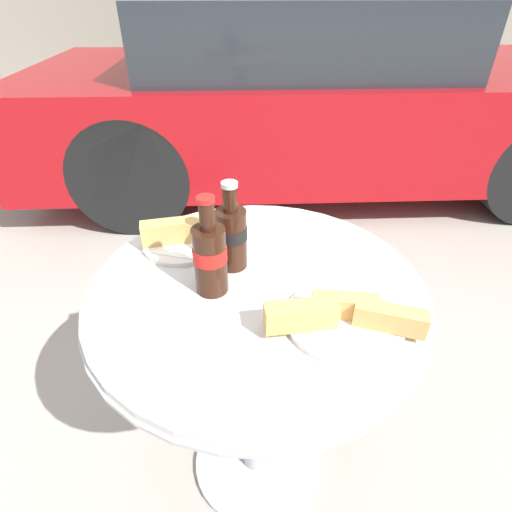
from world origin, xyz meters
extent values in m
plane|color=#A8A093|center=(0.00, 0.00, 0.00)|extent=(30.00, 30.00, 0.00)
cylinder|color=#B7B7BC|center=(0.00, 0.00, 0.01)|extent=(0.40, 0.40, 0.02)
cylinder|color=#B7B7BC|center=(0.00, 0.00, 0.38)|extent=(0.09, 0.09, 0.72)
cylinder|color=#B7B7BC|center=(0.00, 0.00, 0.73)|extent=(0.77, 0.77, 0.01)
cylinder|color=beige|center=(0.00, 0.00, 0.75)|extent=(0.76, 0.76, 0.02)
cylinder|color=#33190F|center=(-0.05, 0.08, 0.83)|extent=(0.07, 0.07, 0.15)
cylinder|color=black|center=(-0.05, 0.08, 0.85)|extent=(0.07, 0.07, 0.03)
cylinder|color=#33190F|center=(-0.05, 0.08, 0.93)|extent=(0.03, 0.03, 0.06)
cylinder|color=silver|center=(-0.05, 0.08, 0.97)|extent=(0.04, 0.04, 0.01)
cylinder|color=#33190F|center=(-0.10, -0.01, 0.84)|extent=(0.07, 0.07, 0.15)
cylinder|color=red|center=(-0.10, -0.01, 0.85)|extent=(0.07, 0.07, 0.03)
cylinder|color=#33190F|center=(-0.10, -0.01, 0.94)|extent=(0.03, 0.03, 0.06)
cylinder|color=red|center=(-0.10, -0.01, 0.98)|extent=(0.04, 0.04, 0.01)
cylinder|color=silver|center=(0.17, -0.13, 0.76)|extent=(0.24, 0.24, 0.01)
cube|color=white|center=(0.17, -0.13, 0.77)|extent=(0.15, 0.15, 0.00)
cube|color=tan|center=(0.08, -0.15, 0.80)|extent=(0.14, 0.05, 0.05)
cube|color=tan|center=(0.17, -0.12, 0.80)|extent=(0.13, 0.05, 0.05)
cube|color=tan|center=(0.24, -0.16, 0.80)|extent=(0.14, 0.08, 0.05)
cylinder|color=silver|center=(-0.18, 0.17, 0.76)|extent=(0.21, 0.21, 0.01)
cube|color=white|center=(-0.18, 0.17, 0.77)|extent=(0.19, 0.19, 0.00)
cube|color=tan|center=(-0.23, 0.16, 0.80)|extent=(0.12, 0.06, 0.06)
cube|color=tan|center=(-0.13, 0.17, 0.80)|extent=(0.11, 0.06, 0.05)
cube|color=#9E0F14|center=(0.57, 2.35, 0.51)|extent=(4.02, 1.79, 0.63)
cube|color=#23282D|center=(0.37, 2.35, 1.03)|extent=(1.93, 1.57, 0.41)
cylinder|color=black|center=(1.82, 3.14, 0.36)|extent=(0.71, 0.21, 0.71)
cylinder|color=black|center=(-0.68, 3.14, 0.36)|extent=(0.71, 0.21, 0.71)
cylinder|color=black|center=(-0.68, 1.56, 0.36)|extent=(0.71, 0.21, 0.71)
camera|label=1|loc=(-0.03, -0.70, 1.32)|focal=28.00mm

